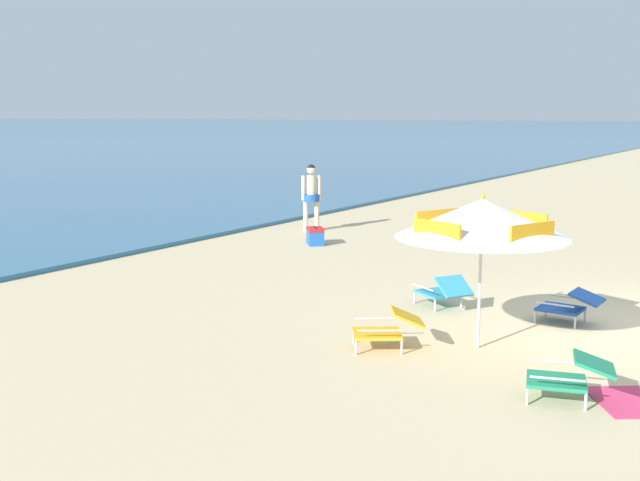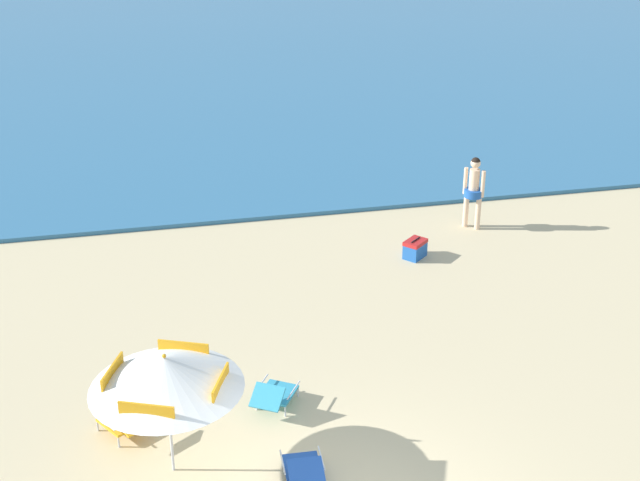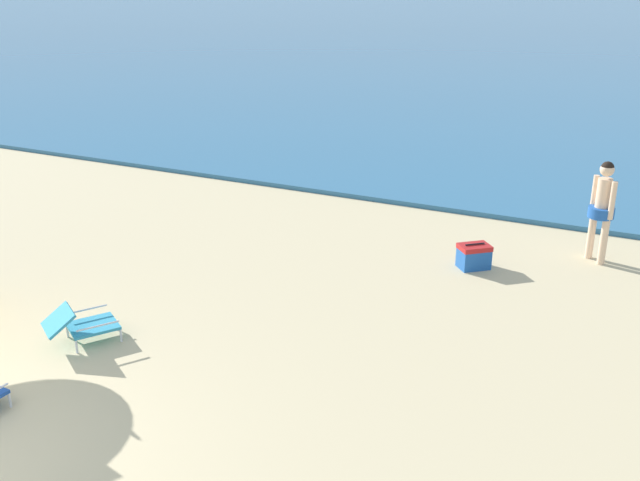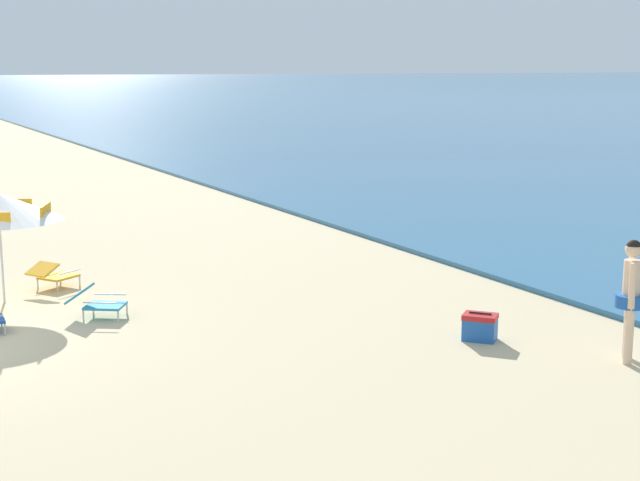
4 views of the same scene
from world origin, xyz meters
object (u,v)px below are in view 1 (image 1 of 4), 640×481
object	(u,v)px
lounge_chair_under_umbrella	(388,328)
lounge_chair_facing_sea	(570,305)
beach_umbrella_striped_main	(482,218)
lounge_chair_spare_folded	(443,291)
lounge_chair_beside_umbrella	(569,375)
cooler_box	(315,236)
person_standing_near_shore	(311,193)

from	to	relation	value
lounge_chair_under_umbrella	lounge_chair_facing_sea	distance (m)	2.95
beach_umbrella_striped_main	lounge_chair_spare_folded	bearing A→B (deg)	35.00
lounge_chair_beside_umbrella	cooler_box	size ratio (longest dim) A/B	1.62
lounge_chair_facing_sea	lounge_chair_beside_umbrella	bearing A→B (deg)	-166.21
lounge_chair_facing_sea	person_standing_near_shore	xyz separation A→B (m)	(5.53, 7.88, 0.71)
lounge_chair_beside_umbrella	lounge_chair_spare_folded	size ratio (longest dim) A/B	0.94
lounge_chair_beside_umbrella	lounge_chair_spare_folded	bearing A→B (deg)	41.76
cooler_box	person_standing_near_shore	bearing A→B (deg)	34.85
lounge_chair_facing_sea	lounge_chair_spare_folded	bearing A→B (deg)	93.03
lounge_chair_facing_sea	person_standing_near_shore	bearing A→B (deg)	54.91
lounge_chair_under_umbrella	lounge_chair_spare_folded	distance (m)	2.34
lounge_chair_spare_folded	cooler_box	xyz separation A→B (m)	(3.89, 4.77, -0.07)
lounge_chair_under_umbrella	person_standing_near_shore	size ratio (longest dim) A/B	0.59
lounge_chair_beside_umbrella	lounge_chair_spare_folded	xyz separation A→B (m)	(2.95, 2.64, -0.01)
lounge_chair_beside_umbrella	lounge_chair_facing_sea	world-z (taller)	same
lounge_chair_under_umbrella	cooler_box	distance (m)	7.98
person_standing_near_shore	beach_umbrella_striped_main	bearing A→B (deg)	-135.60
person_standing_near_shore	cooler_box	xyz separation A→B (m)	(-1.74, -1.21, -0.79)
beach_umbrella_striped_main	lounge_chair_beside_umbrella	world-z (taller)	beach_umbrella_striped_main
lounge_chair_spare_folded	cooler_box	size ratio (longest dim) A/B	1.72
person_standing_near_shore	lounge_chair_under_umbrella	bearing A→B (deg)	-142.09
lounge_chair_beside_umbrella	lounge_chair_spare_folded	world-z (taller)	lounge_chair_spare_folded
lounge_chair_beside_umbrella	cooler_box	xyz separation A→B (m)	(6.84, 7.41, -0.08)
lounge_chair_spare_folded	person_standing_near_shore	bearing A→B (deg)	46.75
cooler_box	lounge_chair_beside_umbrella	bearing A→B (deg)	-132.72
beach_umbrella_striped_main	lounge_chair_facing_sea	bearing A→B (deg)	-21.45
lounge_chair_beside_umbrella	cooler_box	world-z (taller)	lounge_chair_beside_umbrella
lounge_chair_beside_umbrella	beach_umbrella_striped_main	bearing A→B (deg)	49.02
lounge_chair_beside_umbrella	lounge_chair_spare_folded	distance (m)	3.96
lounge_chair_beside_umbrella	lounge_chair_facing_sea	bearing A→B (deg)	13.79
lounge_chair_beside_umbrella	person_standing_near_shore	bearing A→B (deg)	45.13
lounge_chair_facing_sea	person_standing_near_shore	distance (m)	9.65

